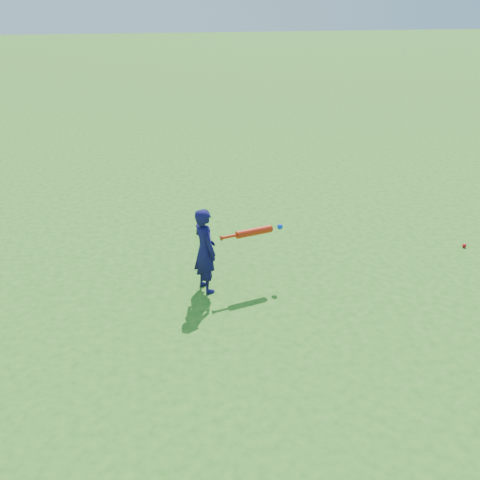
% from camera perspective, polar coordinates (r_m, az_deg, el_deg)
% --- Properties ---
extents(ground, '(80.00, 80.00, 0.00)m').
position_cam_1_polar(ground, '(7.45, -0.27, -4.22)').
color(ground, '#296A19').
rests_on(ground, ground).
extents(child, '(0.42, 0.50, 1.17)m').
position_cam_1_polar(child, '(6.96, -3.75, -1.12)').
color(child, '#120F46').
rests_on(child, ground).
extents(ground_ball_red, '(0.06, 0.06, 0.06)m').
position_cam_1_polar(ground_ball_red, '(9.01, 22.81, -0.55)').
color(ground_ball_red, red).
rests_on(ground_ball_red, ground).
extents(bat_swing, '(0.89, 0.31, 0.10)m').
position_cam_1_polar(bat_swing, '(7.09, 1.72, 0.93)').
color(bat_swing, red).
rests_on(bat_swing, ground).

